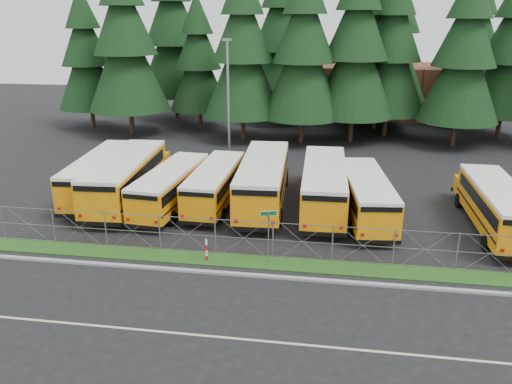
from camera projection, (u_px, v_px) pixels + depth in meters
The scene contains 30 objects.
ground at pixel (293, 250), 26.51m from camera, with size 120.00×120.00×0.00m, color black.
curb at pixel (288, 278), 23.61m from camera, with size 50.00×0.25×0.12m, color gray.
grass_verge at pixel (291, 265), 24.92m from camera, with size 50.00×1.40×0.06m, color #164012.
road_lane_line at pixel (277, 342), 19.06m from camera, with size 50.00×0.12×0.01m, color beige.
chainlink_fence at pixel (292, 241), 25.25m from camera, with size 44.00×0.10×2.00m, color gray, non-canonical shape.
brick_building at pixel (367, 90), 61.92m from camera, with size 22.00×10.00×6.00m, color brown.
bus_0 at pixel (105, 176), 34.02m from camera, with size 2.60×11.04×2.89m, color orange, non-canonical shape.
bus_1 at pixel (128, 179), 33.10m from camera, with size 2.77×11.73×3.07m, color orange, non-canonical shape.
bus_2 at pixel (173, 188), 32.09m from camera, with size 2.36×10.00×2.62m, color orange, non-canonical shape.
bus_3 at pixel (217, 185), 32.59m from camera, with size 2.34×9.90×2.60m, color orange, non-canonical shape.
bus_4 at pixel (264, 182), 32.43m from camera, with size 2.82×11.93×3.13m, color orange, non-canonical shape.
bus_5 at pixel (324, 187), 31.68m from camera, with size 2.70×11.46×3.00m, color orange, non-canonical shape.
bus_6 at pixel (365, 196), 30.43m from camera, with size 2.42×10.26×2.69m, color orange, non-canonical shape.
bus_east at pixel (494, 207), 28.62m from camera, with size 2.48×10.51×2.76m, color orange, non-canonical shape.
street_sign at pixel (268, 226), 24.52m from camera, with size 0.81×0.53×2.81m.
striped_bollard at pixel (206, 250), 25.17m from camera, with size 0.11×0.11×1.20m, color #B20C0C.
light_standard at pixel (228, 101), 38.67m from camera, with size 0.70×0.35×10.14m.
conifer_0 at pixel (86, 58), 52.99m from camera, with size 6.71×6.71×14.84m, color black, non-canonical shape.
conifer_1 at pixel (125, 45), 49.04m from camera, with size 8.10×8.10×17.90m, color black, non-canonical shape.
conifer_2 at pixel (198, 62), 52.82m from camera, with size 6.37×6.37×14.08m, color black, non-canonical shape.
conifer_3 at pixel (243, 53), 47.20m from camera, with size 7.58×7.58×16.76m, color black, non-canonical shape.
conifer_4 at pixel (304, 53), 46.07m from camera, with size 7.61×7.61×16.84m, color black, non-canonical shape.
conifer_5 at pixel (356, 50), 46.42m from camera, with size 7.83×7.83×17.31m, color black, non-canonical shape.
conifer_6 at pixel (391, 52), 48.55m from camera, with size 7.54×7.54×16.68m, color black, non-canonical shape.
conifer_7 at pixel (464, 58), 44.90m from camera, with size 7.37×7.37×16.30m, color black, non-canonical shape.
conifer_8 at pixel (511, 55), 47.82m from camera, with size 7.40×7.40×16.37m, color black, non-canonical shape.
conifer_10 at pixel (173, 37), 57.44m from camera, with size 8.48×8.48×18.75m, color black, non-canonical shape.
conifer_11 at pixel (280, 43), 54.94m from camera, with size 8.01×8.01×17.72m, color black, non-canonical shape.
conifer_12 at pixel (382, 22), 51.15m from camera, with size 10.05×10.05×22.23m, color black, non-canonical shape.
conifer_13 at pixel (473, 49), 53.51m from camera, with size 7.52×7.52×16.64m, color black, non-canonical shape.
Camera 1 is at (1.57, -23.96, 11.84)m, focal length 35.00 mm.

